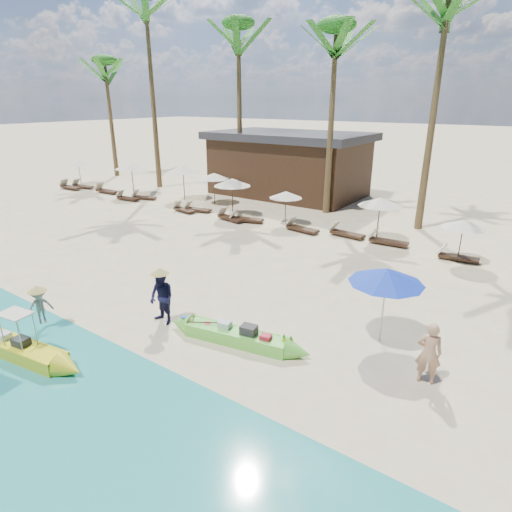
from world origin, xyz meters
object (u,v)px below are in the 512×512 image
Objects in this scene: yellow_canoe at (18,349)px; blue_umbrella at (387,276)px; green_canoe at (237,336)px; tourist at (429,353)px.

blue_umbrella is at bearing 31.22° from yellow_canoe.
yellow_canoe reaches higher than green_canoe.
yellow_canoe is 10.46m from tourist.
tourist reaches higher than green_canoe.
green_canoe is 2.20× the size of blue_umbrella.
blue_umbrella reaches higher than green_canoe.
yellow_canoe is (-4.32, -3.87, 0.01)m from green_canoe.
green_canoe is 4.42m from blue_umbrella.
yellow_canoe is 3.16× the size of tourist.
tourist is at bearing 20.60° from yellow_canoe.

